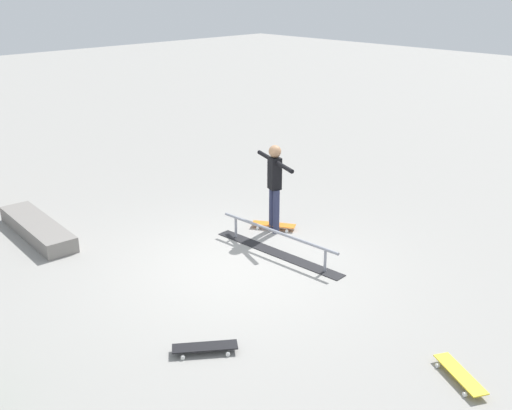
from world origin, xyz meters
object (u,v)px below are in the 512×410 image
skater_main (275,182)px  skateboard_main (274,225)px  grind_rail (278,244)px  skate_ledge (37,228)px  loose_skateboard_black (205,347)px  loose_skateboard_yellow (460,374)px

skater_main → skateboard_main: skater_main is taller
grind_rail → skater_main: 1.22m
grind_rail → skateboard_main: 1.07m
grind_rail → skate_ledge: grind_rail is taller
skateboard_main → loose_skateboard_black: same height
grind_rail → loose_skateboard_yellow: bearing=163.3°
skater_main → skateboard_main: size_ratio=2.03×
loose_skateboard_black → loose_skateboard_yellow: same height
skateboard_main → loose_skateboard_yellow: (-4.55, 1.62, 0.00)m
skater_main → loose_skateboard_yellow: 4.80m
skate_ledge → skater_main: (-2.79, -3.16, 0.80)m
skate_ledge → skateboard_main: bearing=-129.9°
grind_rail → skate_ledge: 4.31m
skate_ledge → loose_skateboard_yellow: bearing=-167.5°
grind_rail → loose_skateboard_yellow: (-3.76, 0.91, -0.10)m
loose_skateboard_black → skateboard_main: bearing=-111.1°
skater_main → loose_skateboard_yellow: size_ratio=2.00×
grind_rail → skate_ledge: bearing=32.7°
skateboard_main → skater_main: bearing=107.8°
skater_main → skateboard_main: (0.08, -0.07, -0.86)m
skateboard_main → skate_ledge: bearing=18.9°
skater_main → loose_skateboard_black: 3.96m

